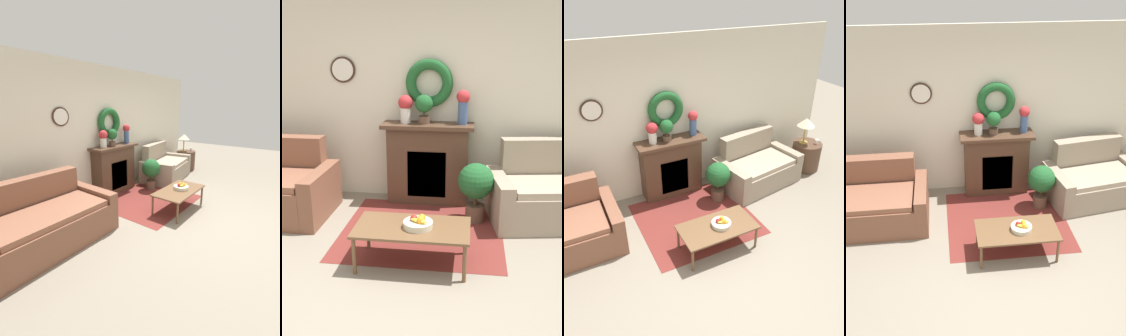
# 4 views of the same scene
# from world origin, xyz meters

# --- Properties ---
(ground_plane) EXTENTS (16.00, 16.00, 0.00)m
(ground_plane) POSITION_xyz_m (0.00, 0.00, 0.00)
(ground_plane) COLOR gray
(floor_rug) EXTENTS (1.80, 1.68, 0.01)m
(floor_rug) POSITION_xyz_m (0.14, 1.42, 0.00)
(floor_rug) COLOR maroon
(floor_rug) RESTS_ON ground_plane
(wall_back) EXTENTS (6.80, 0.20, 2.70)m
(wall_back) POSITION_xyz_m (0.00, 2.52, 1.36)
(wall_back) COLOR beige
(wall_back) RESTS_ON ground_plane
(fireplace) EXTENTS (1.17, 0.41, 1.06)m
(fireplace) POSITION_xyz_m (0.10, 2.31, 0.54)
(fireplace) COLOR #4C3323
(fireplace) RESTS_ON ground_plane
(loveseat_right) EXTENTS (1.61, 1.11, 0.93)m
(loveseat_right) POSITION_xyz_m (1.65, 1.93, 0.31)
(loveseat_right) COLOR gray
(loveseat_right) RESTS_ON ground_plane
(coffee_table) EXTENTS (1.08, 0.58, 0.39)m
(coffee_table) POSITION_xyz_m (0.14, 0.70, 0.36)
(coffee_table) COLOR brown
(coffee_table) RESTS_ON ground_plane
(fruit_bowl) EXTENTS (0.28, 0.28, 0.12)m
(fruit_bowl) POSITION_xyz_m (0.20, 0.69, 0.44)
(fruit_bowl) COLOR beige
(fruit_bowl) RESTS_ON coffee_table
(vase_on_mantel_left) EXTENTS (0.19, 0.19, 0.35)m
(vase_on_mantel_left) POSITION_xyz_m (-0.19, 2.32, 1.27)
(vase_on_mantel_left) COLOR silver
(vase_on_mantel_left) RESTS_ON fireplace
(vase_on_mantel_right) EXTENTS (0.17, 0.17, 0.43)m
(vase_on_mantel_right) POSITION_xyz_m (0.53, 2.32, 1.31)
(vase_on_mantel_right) COLOR #3D5684
(vase_on_mantel_right) RESTS_ON fireplace
(potted_plant_on_mantel) EXTENTS (0.23, 0.23, 0.37)m
(potted_plant_on_mantel) POSITION_xyz_m (0.05, 2.30, 1.28)
(potted_plant_on_mantel) COLOR brown
(potted_plant_on_mantel) RESTS_ON fireplace
(potted_plant_floor_by_loveseat) EXTENTS (0.42, 0.42, 0.72)m
(potted_plant_floor_by_loveseat) POSITION_xyz_m (0.73, 1.75, 0.46)
(potted_plant_floor_by_loveseat) COLOR brown
(potted_plant_floor_by_loveseat) RESTS_ON ground_plane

